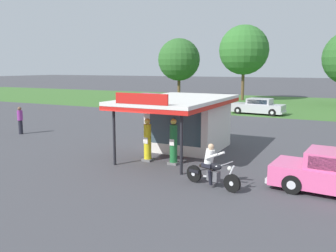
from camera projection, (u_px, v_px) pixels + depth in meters
name	position (u px, v px, depth m)	size (l,w,h in m)	color
ground_plane	(135.00, 164.00, 15.89)	(300.00, 300.00, 0.00)	#424247
grass_verge_strip	(269.00, 104.00, 42.38)	(120.00, 24.00, 0.01)	#3D6B2D
service_station_kiosk	(187.00, 119.00, 18.55)	(4.12, 7.01, 3.23)	silver
gas_pump_nearside	(148.00, 142.00, 16.36)	(0.44, 0.44, 1.98)	slate
gas_pump_offside	(174.00, 143.00, 15.78)	(0.44, 0.44, 2.05)	slate
motorcycle_with_rider	(212.00, 169.00, 12.82)	(2.24, 0.88, 1.58)	black
parked_car_back_row_right	(258.00, 107.00, 33.00)	(5.01, 2.25, 1.45)	#B7B7BC
parked_car_back_row_centre	(147.00, 101.00, 38.09)	(5.71, 2.89, 1.53)	#E55993
parked_car_back_row_centre_right	(192.00, 107.00, 33.30)	(5.32, 2.95, 1.47)	red
bystander_strolling_foreground	(20.00, 120.00, 23.05)	(0.34, 0.34, 1.77)	black
tree_oak_centre	(245.00, 51.00, 46.04)	(6.37, 6.37, 9.69)	brown
tree_oak_far_left	(179.00, 60.00, 51.48)	(6.05, 6.05, 8.41)	brown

